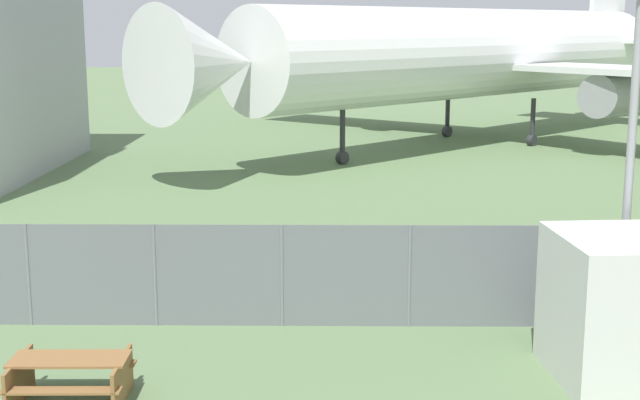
{
  "coord_description": "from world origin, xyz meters",
  "views": [
    {
      "loc": [
        -1.58,
        -6.98,
        5.98
      ],
      "look_at": [
        -1.82,
        13.15,
        2.0
      ],
      "focal_mm": 50.0,
      "sensor_mm": 36.0,
      "label": 1
    }
  ],
  "objects": [
    {
      "name": "perimeter_fence",
      "position": [
        -0.0,
        10.15,
        1.05
      ],
      "size": [
        56.07,
        0.07,
        2.09
      ],
      "color": "slate",
      "rests_on": "ground"
    },
    {
      "name": "picnic_bench_near_cabin",
      "position": [
        -5.74,
        6.4,
        0.48
      ],
      "size": [
        1.88,
        1.43,
        0.76
      ],
      "rotation": [
        0.0,
        0.0,
        0.02
      ],
      "color": "brown",
      "rests_on": "ground"
    },
    {
      "name": "airplane",
      "position": [
        5.89,
        38.5,
        4.51
      ],
      "size": [
        30.35,
        31.03,
        13.33
      ],
      "rotation": [
        0.0,
        0.0,
        -2.34
      ],
      "color": "white",
      "rests_on": "ground"
    },
    {
      "name": "light_mast",
      "position": [
        3.98,
        9.41,
        4.3
      ],
      "size": [
        0.44,
        0.44,
        6.93
      ],
      "color": "#99999E",
      "rests_on": "ground"
    }
  ]
}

